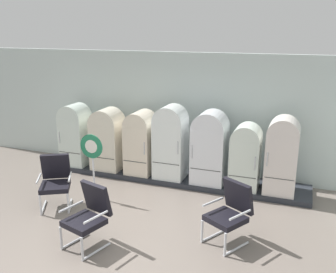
# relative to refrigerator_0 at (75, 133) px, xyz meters

# --- Properties ---
(ground) EXTENTS (12.00, 10.00, 0.05)m
(ground) POSITION_rel_refrigerator_0_xyz_m (2.41, -2.88, -0.93)
(ground) COLOR #6E645B
(back_wall) EXTENTS (11.76, 0.12, 2.83)m
(back_wall) POSITION_rel_refrigerator_0_xyz_m (2.41, 0.78, 0.53)
(back_wall) COLOR silver
(back_wall) RESTS_ON ground
(display_plinth) EXTENTS (6.14, 0.95, 0.11)m
(display_plinth) POSITION_rel_refrigerator_0_xyz_m (2.41, 0.14, -0.85)
(display_plinth) COLOR #272A31
(display_plinth) RESTS_ON ground
(refrigerator_0) EXTENTS (0.62, 0.61, 1.50)m
(refrigerator_0) POSITION_rel_refrigerator_0_xyz_m (0.00, 0.00, 0.00)
(refrigerator_0) COLOR silver
(refrigerator_0) RESTS_ON display_plinth
(refrigerator_1) EXTENTS (0.70, 0.63, 1.45)m
(refrigerator_1) POSITION_rel_refrigerator_0_xyz_m (0.88, 0.01, -0.03)
(refrigerator_1) COLOR silver
(refrigerator_1) RESTS_ON display_plinth
(refrigerator_2) EXTENTS (0.60, 0.71, 1.45)m
(refrigerator_2) POSITION_rel_refrigerator_0_xyz_m (1.71, 0.05, -0.03)
(refrigerator_2) COLOR beige
(refrigerator_2) RESTS_ON display_plinth
(refrigerator_3) EXTENTS (0.67, 0.62, 1.64)m
(refrigerator_3) POSITION_rel_refrigerator_0_xyz_m (2.45, 0.00, 0.08)
(refrigerator_3) COLOR white
(refrigerator_3) RESTS_ON display_plinth
(refrigerator_4) EXTENTS (0.71, 0.67, 1.57)m
(refrigerator_4) POSITION_rel_refrigerator_0_xyz_m (3.33, 0.03, 0.04)
(refrigerator_4) COLOR white
(refrigerator_4) RESTS_ON display_plinth
(refrigerator_5) EXTENTS (0.59, 0.62, 1.37)m
(refrigerator_5) POSITION_rel_refrigerator_0_xyz_m (4.11, 0.00, -0.07)
(refrigerator_5) COLOR silver
(refrigerator_5) RESTS_ON display_plinth
(refrigerator_6) EXTENTS (0.62, 0.67, 1.57)m
(refrigerator_6) POSITION_rel_refrigerator_0_xyz_m (4.82, 0.03, 0.04)
(refrigerator_6) COLOR silver
(refrigerator_6) RESTS_ON display_plinth
(armchair_left) EXTENTS (0.79, 0.83, 1.01)m
(armchair_left) POSITION_rel_refrigerator_0_xyz_m (0.78, -1.89, -0.35)
(armchair_left) COLOR silver
(armchair_left) RESTS_ON ground
(armchair_right) EXTENTS (0.80, 0.84, 1.01)m
(armchair_right) POSITION_rel_refrigerator_0_xyz_m (4.20, -2.01, -0.35)
(armchair_right) COLOR silver
(armchair_right) RESTS_ON ground
(armchair_center) EXTENTS (0.72, 0.78, 1.01)m
(armchair_center) POSITION_rel_refrigerator_0_xyz_m (2.13, -2.88, -0.35)
(armchair_center) COLOR silver
(armchair_center) RESTS_ON ground
(sign_stand) EXTENTS (0.49, 0.32, 1.37)m
(sign_stand) POSITION_rel_refrigerator_0_xyz_m (1.31, -1.38, -0.22)
(sign_stand) COLOR #2D2D30
(sign_stand) RESTS_ON ground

